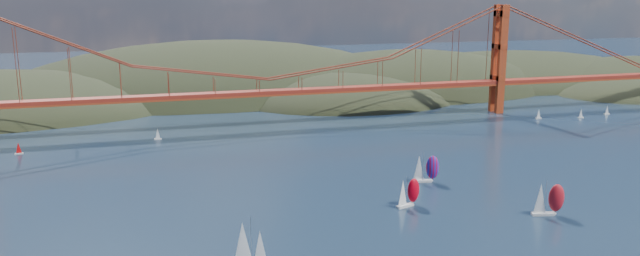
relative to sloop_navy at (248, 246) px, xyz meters
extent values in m
ellipsoid|color=black|center=(26.31, 270.09, -22.33)|extent=(300.00, 180.00, 96.00)
ellipsoid|color=black|center=(146.31, 240.09, -18.83)|extent=(220.00, 140.00, 76.00)
ellipsoid|color=black|center=(96.31, 210.09, -13.93)|extent=(140.00, 110.00, 48.00)
ellipsoid|color=black|center=(236.31, 260.09, -16.03)|extent=(260.00, 160.00, 60.00)
ellipsoid|color=black|center=(276.31, 180.09, -10.43)|extent=(120.00, 90.00, 28.00)
cube|color=maroon|center=(36.31, 150.09, 10.47)|extent=(440.00, 7.00, 1.60)
cube|color=maroon|center=(36.31, 150.09, 9.27)|extent=(440.00, 7.00, 0.80)
cube|color=maroon|center=(156.31, 150.09, 21.97)|extent=(4.00, 8.50, 55.00)
cylinder|color=#99999E|center=(0.71, -0.07, 1.21)|extent=(0.12, 0.12, 11.57)
cone|color=white|center=(-1.12, 0.11, 0.64)|extent=(4.90, 4.90, 10.18)
cone|color=white|center=(2.70, -0.26, -0.52)|extent=(3.50, 3.50, 8.10)
cube|color=silver|center=(51.02, 28.41, -5.19)|extent=(5.90, 3.26, 0.68)
cylinder|color=#99999E|center=(51.30, 28.50, -0.59)|extent=(0.09, 0.09, 8.53)
cone|color=white|center=(50.05, 28.10, -1.01)|extent=(4.01, 4.01, 7.50)
ellipsoid|color=#BF0011|center=(54.00, 29.37, -1.01)|extent=(4.55, 3.60, 7.16)
cube|color=silver|center=(85.44, 11.24, -5.15)|extent=(6.55, 3.10, 0.76)
cylinder|color=#99999E|center=(85.74, 11.17, -0.04)|extent=(0.09, 0.09, 9.47)
cone|color=white|center=(84.33, 11.49, -0.51)|extent=(4.22, 4.22, 8.33)
ellipsoid|color=#B5151E|center=(88.82, 10.49, -0.51)|extent=(4.92, 3.67, 7.95)
cube|color=white|center=(66.34, 49.36, -5.16)|extent=(6.44, 2.96, 0.75)
cylinder|color=#99999E|center=(66.65, 49.30, -0.12)|extent=(0.09, 0.09, 9.33)
cone|color=white|center=(65.25, 49.58, -0.59)|extent=(4.11, 4.11, 8.21)
ellipsoid|color=#B4062A|center=(69.69, 48.67, -0.59)|extent=(4.82, 3.56, 7.84)
cube|color=silver|center=(-67.22, 126.08, -5.28)|extent=(3.00, 1.00, 0.50)
cone|color=red|center=(-67.22, 126.08, -2.93)|extent=(2.00, 2.00, 4.20)
cube|color=silver|center=(-14.87, 135.88, -5.28)|extent=(3.00, 1.00, 0.50)
cone|color=white|center=(-14.87, 135.88, -2.93)|extent=(2.00, 2.00, 4.20)
cube|color=silver|center=(167.18, 128.88, -5.28)|extent=(3.00, 1.00, 0.50)
cone|color=white|center=(167.18, 128.88, -2.93)|extent=(2.00, 2.00, 4.20)
cube|color=silver|center=(188.34, 124.40, -5.28)|extent=(3.00, 1.00, 0.50)
cone|color=white|center=(188.34, 124.40, -2.93)|extent=(2.00, 2.00, 4.20)
cube|color=silver|center=(207.19, 128.20, -5.28)|extent=(3.00, 1.00, 0.50)
cone|color=white|center=(207.19, 128.20, -2.93)|extent=(2.00, 2.00, 4.20)
camera|label=1|loc=(-21.33, -129.88, 55.78)|focal=35.00mm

